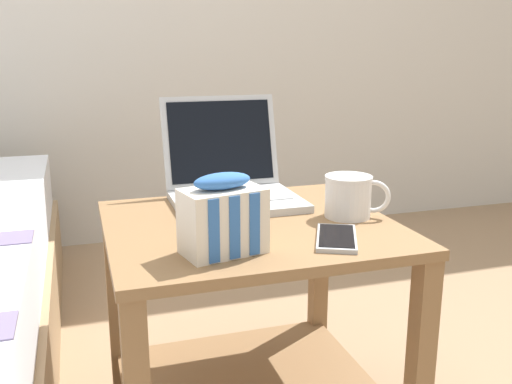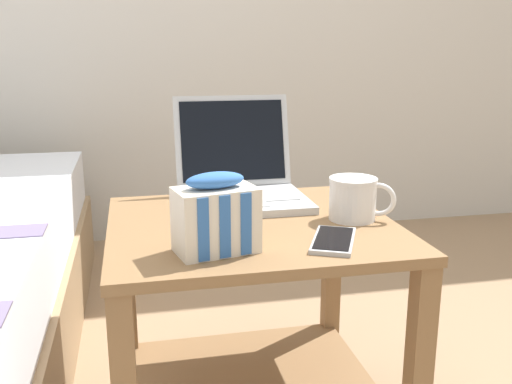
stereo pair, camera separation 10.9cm
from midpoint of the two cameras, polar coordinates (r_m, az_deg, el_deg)
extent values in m
cube|color=olive|center=(1.26, -3.08, -3.58)|extent=(0.62, 0.57, 0.02)
cube|color=olive|center=(1.27, 13.53, -17.81)|extent=(0.04, 0.04, 0.53)
cube|color=olive|center=(1.57, -15.75, -11.35)|extent=(0.04, 0.04, 0.53)
cube|color=olive|center=(1.67, 4.36, -9.14)|extent=(0.04, 0.04, 0.53)
cube|color=#B7BABC|center=(1.39, -4.17, -0.99)|extent=(0.30, 0.25, 0.02)
cube|color=silver|center=(1.41, -4.36, -0.39)|extent=(0.26, 0.13, 0.00)
cube|color=silver|center=(1.33, -3.49, -1.30)|extent=(0.09, 0.05, 0.00)
cube|color=#B7BABC|center=(1.51, -5.64, 5.06)|extent=(0.30, 0.07, 0.23)
cube|color=black|center=(1.51, -5.60, 5.08)|extent=(0.27, 0.06, 0.20)
cube|color=orange|center=(1.52, -5.58, 3.72)|extent=(0.04, 0.01, 0.03)
cube|color=yellow|center=(1.53, -4.65, 6.00)|extent=(0.05, 0.01, 0.03)
cube|color=black|center=(1.52, -7.31, 6.92)|extent=(0.02, 0.01, 0.03)
cylinder|color=white|center=(1.29, 6.81, -0.47)|extent=(0.10, 0.10, 0.10)
cylinder|color=silver|center=(1.28, 6.87, 1.37)|extent=(0.11, 0.11, 0.01)
cylinder|color=black|center=(1.29, 6.86, 0.98)|extent=(0.10, 0.10, 0.01)
torus|color=white|center=(1.29, 9.33, -0.49)|extent=(0.07, 0.04, 0.08)
cube|color=silver|center=(1.06, -6.28, -2.95)|extent=(0.17, 0.12, 0.12)
cube|color=#3366B2|center=(1.01, -7.33, -3.99)|extent=(0.02, 0.01, 0.12)
cube|color=#3366B2|center=(1.02, -5.20, -3.64)|extent=(0.02, 0.01, 0.12)
cube|color=#3366B2|center=(1.04, -3.14, -3.29)|extent=(0.02, 0.01, 0.12)
ellipsoid|color=#3366B2|center=(1.04, -6.39, 1.07)|extent=(0.12, 0.08, 0.03)
cube|color=#B7BABC|center=(1.15, 5.36, -4.64)|extent=(0.14, 0.18, 0.01)
cube|color=black|center=(1.15, 5.37, -4.40)|extent=(0.12, 0.16, 0.00)
camera|label=1|loc=(0.05, -92.62, -0.67)|focal=40.00mm
camera|label=2|loc=(0.05, 87.38, 0.67)|focal=40.00mm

